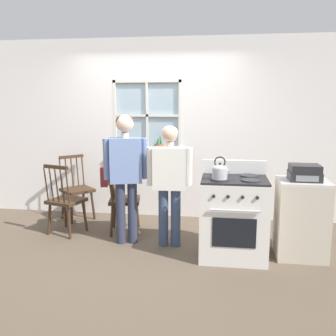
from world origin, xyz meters
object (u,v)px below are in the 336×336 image
(kettle, at_px, (220,171))
(side_counter, at_px, (301,219))
(chair_near_wall, at_px, (77,190))
(person_teen_center, at_px, (170,175))
(chair_by_window, at_px, (123,200))
(stove, at_px, (233,217))
(potted_plant, at_px, (159,146))
(chair_center_cluster, at_px, (65,201))
(person_elderly_left, at_px, (126,166))
(handbag, at_px, (105,176))
(stereo, at_px, (305,173))

(kettle, bearing_deg, side_counter, 14.60)
(chair_near_wall, relative_size, person_teen_center, 0.65)
(chair_by_window, height_order, stove, stove)
(chair_near_wall, distance_m, potted_plant, 1.41)
(chair_by_window, relative_size, person_teen_center, 0.65)
(chair_center_cluster, bearing_deg, potted_plant, -123.30)
(person_elderly_left, bearing_deg, chair_near_wall, 123.79)
(person_teen_center, bearing_deg, stove, -18.38)
(chair_by_window, bearing_deg, handbag, 90.00)
(handbag, bearing_deg, chair_center_cluster, -166.69)
(potted_plant, bearing_deg, person_elderly_left, -101.41)
(side_counter, bearing_deg, handbag, 169.47)
(handbag, xyz_separation_m, side_counter, (2.46, -0.46, -0.34))
(chair_center_cluster, bearing_deg, person_teen_center, -171.78)
(chair_center_cluster, height_order, kettle, kettle)
(chair_near_wall, distance_m, stove, 2.56)
(handbag, bearing_deg, person_elderly_left, -41.63)
(person_teen_center, relative_size, kettle, 6.03)
(stove, distance_m, potted_plant, 1.86)
(person_teen_center, height_order, kettle, person_teen_center)
(chair_near_wall, xyz_separation_m, potted_plant, (1.22, 0.27, 0.66))
(chair_by_window, bearing_deg, potted_plant, -36.05)
(chair_near_wall, distance_m, handbag, 0.88)
(person_elderly_left, bearing_deg, potted_plant, 63.18)
(stove, relative_size, side_counter, 1.20)
(chair_center_cluster, height_order, handbag, same)
(person_elderly_left, height_order, person_teen_center, person_elderly_left)
(stove, xyz_separation_m, stereo, (0.77, 0.09, 0.51))
(stereo, bearing_deg, side_counter, 90.00)
(person_teen_center, distance_m, kettle, 0.70)
(stove, bearing_deg, side_counter, 8.34)
(chair_by_window, distance_m, kettle, 1.60)
(potted_plant, bearing_deg, handbag, -127.20)
(person_elderly_left, bearing_deg, handbag, 122.96)
(chair_near_wall, bearing_deg, stove, -71.09)
(stove, xyz_separation_m, handbag, (-1.69, 0.57, 0.32))
(person_teen_center, xyz_separation_m, kettle, (0.60, -0.34, 0.13))
(potted_plant, distance_m, side_counter, 2.34)
(person_elderly_left, xyz_separation_m, kettle, (1.15, -0.37, 0.03))
(chair_center_cluster, xyz_separation_m, kettle, (2.05, -0.58, 0.57))
(chair_center_cluster, bearing_deg, stove, -173.90)
(stereo, bearing_deg, chair_near_wall, 161.95)
(chair_by_window, xyz_separation_m, potted_plant, (0.37, 0.75, 0.66))
(person_teen_center, relative_size, side_counter, 1.65)
(chair_by_window, relative_size, chair_center_cluster, 1.00)
(person_elderly_left, relative_size, person_teen_center, 1.09)
(side_counter, bearing_deg, stove, -171.66)
(kettle, xyz_separation_m, side_counter, (0.94, 0.24, -0.57))
(kettle, bearing_deg, chair_center_cluster, 164.21)
(stove, height_order, side_counter, stove)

